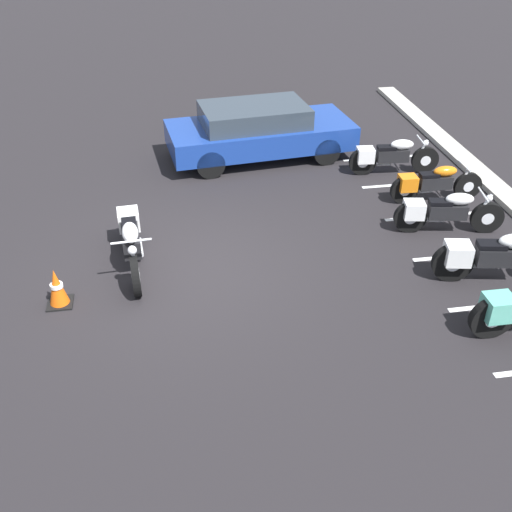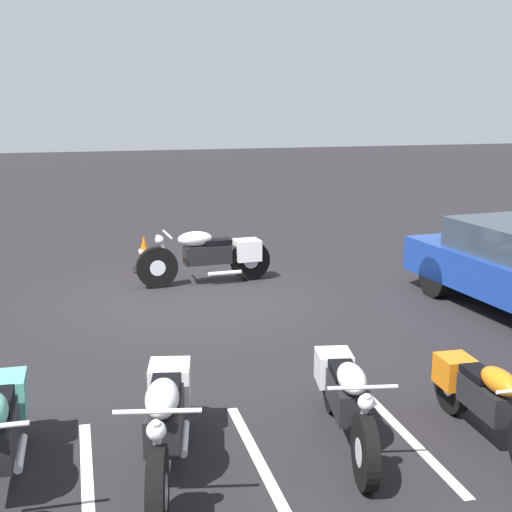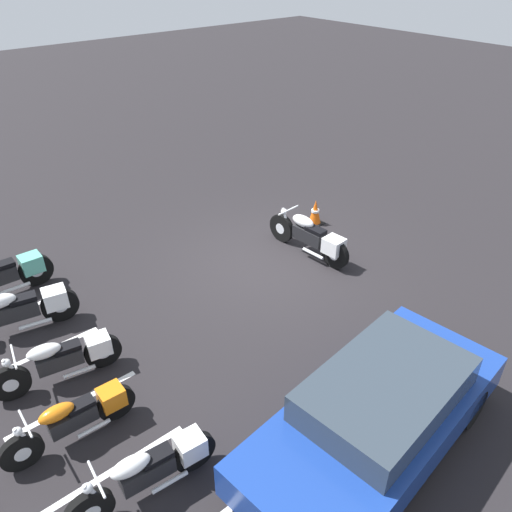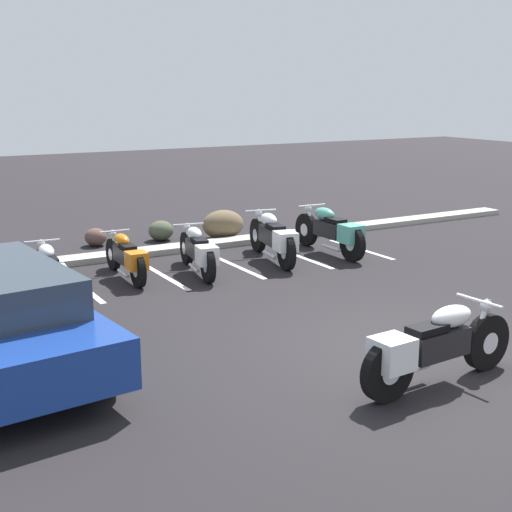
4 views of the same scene
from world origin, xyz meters
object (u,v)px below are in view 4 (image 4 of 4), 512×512
(motorcycle_white_featured, at_px, (433,346))
(landscape_rock_1, at_px, (96,237))
(parked_bike_3, at_px, (273,237))
(parked_bike_1, at_px, (126,257))
(parked_bike_2, at_px, (198,251))
(landscape_rock_2, at_px, (161,231))
(landscape_rock_0, at_px, (223,224))
(parked_bike_0, at_px, (50,271))
(parked_bike_4, at_px, (332,231))

(motorcycle_white_featured, relative_size, landscape_rock_1, 4.66)
(parked_bike_3, bearing_deg, parked_bike_1, 97.82)
(parked_bike_1, bearing_deg, parked_bike_3, -91.65)
(parked_bike_2, relative_size, parked_bike_3, 0.91)
(motorcycle_white_featured, height_order, landscape_rock_2, motorcycle_white_featured)
(parked_bike_1, xyz_separation_m, landscape_rock_1, (0.36, 2.92, -0.22))
(parked_bike_3, bearing_deg, parked_bike_2, 106.02)
(motorcycle_white_featured, bearing_deg, parked_bike_2, 87.29)
(parked_bike_1, height_order, landscape_rock_2, parked_bike_1)
(parked_bike_2, relative_size, landscape_rock_2, 3.53)
(parked_bike_3, bearing_deg, motorcycle_white_featured, 176.55)
(landscape_rock_0, bearing_deg, parked_bike_2, -125.33)
(motorcycle_white_featured, bearing_deg, parked_bike_0, 112.08)
(motorcycle_white_featured, distance_m, landscape_rock_2, 8.85)
(parked_bike_0, height_order, parked_bike_1, parked_bike_0)
(parked_bike_0, relative_size, landscape_rock_0, 2.13)
(parked_bike_2, bearing_deg, landscape_rock_0, -25.46)
(parked_bike_0, height_order, parked_bike_4, parked_bike_4)
(landscape_rock_0, xyz_separation_m, landscape_rock_1, (-2.69, 0.66, -0.13))
(parked_bike_1, distance_m, landscape_rock_0, 3.79)
(parked_bike_0, relative_size, parked_bike_3, 0.90)
(motorcycle_white_featured, height_order, landscape_rock_0, motorcycle_white_featured)
(parked_bike_2, bearing_deg, parked_bike_3, -75.03)
(motorcycle_white_featured, distance_m, parked_bike_3, 6.12)
(motorcycle_white_featured, relative_size, parked_bike_1, 1.17)
(landscape_rock_0, bearing_deg, motorcycle_white_featured, -101.33)
(parked_bike_0, distance_m, parked_bike_2, 2.66)
(parked_bike_0, xyz_separation_m, parked_bike_2, (2.66, 0.09, 0.00))
(parked_bike_3, distance_m, landscape_rock_2, 3.13)
(parked_bike_0, height_order, landscape_rock_2, parked_bike_0)
(landscape_rock_0, bearing_deg, parked_bike_1, -143.51)
(parked_bike_3, height_order, landscape_rock_0, parked_bike_3)
(parked_bike_1, relative_size, landscape_rock_1, 3.97)
(parked_bike_2, bearing_deg, landscape_rock_2, -0.15)
(parked_bike_0, height_order, parked_bike_3, parked_bike_3)
(parked_bike_3, distance_m, parked_bike_4, 1.34)
(landscape_rock_0, bearing_deg, parked_bike_4, -64.18)
(motorcycle_white_featured, relative_size, landscape_rock_2, 3.93)
(parked_bike_1, distance_m, parked_bike_4, 4.24)
(motorcycle_white_featured, relative_size, parked_bike_2, 1.11)
(landscape_rock_0, relative_size, landscape_rock_2, 1.65)
(motorcycle_white_featured, distance_m, landscape_rock_0, 8.51)
(motorcycle_white_featured, xyz_separation_m, parked_bike_4, (2.86, 5.89, 0.00))
(parked_bike_2, distance_m, landscape_rock_0, 3.14)
(parked_bike_2, height_order, landscape_rock_1, parked_bike_2)
(parked_bike_1, bearing_deg, parked_bike_2, -102.46)
(parked_bike_4, bearing_deg, parked_bike_0, 92.74)
(landscape_rock_1, bearing_deg, motorcycle_white_featured, -83.54)
(landscape_rock_1, bearing_deg, parked_bike_4, -38.81)
(parked_bike_2, distance_m, landscape_rock_2, 3.11)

